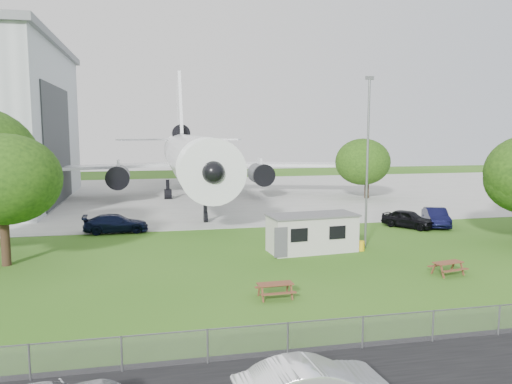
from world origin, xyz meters
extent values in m
plane|color=#487825|center=(0.00, 0.00, 0.00)|extent=(160.00, 160.00, 0.00)
cube|color=#B7B7B2|center=(0.00, 38.00, 0.01)|extent=(120.00, 46.00, 0.03)
cube|color=#2D3033|center=(-16.93, 33.00, 6.75)|extent=(0.16, 16.00, 12.96)
cylinder|color=white|center=(-2.00, 34.00, 5.10)|extent=(5.40, 34.00, 5.40)
cone|color=white|center=(-2.00, 15.00, 5.10)|extent=(5.40, 5.50, 5.40)
cone|color=white|center=(-2.00, 55.00, 5.90)|extent=(4.86, 9.00, 4.86)
cube|color=white|center=(-14.50, 37.20, 3.90)|extent=(21.36, 10.77, 0.36)
cube|color=white|center=(10.50, 37.20, 3.90)|extent=(21.36, 10.77, 0.36)
cube|color=white|center=(-2.00, 55.00, 11.60)|extent=(0.46, 9.96, 12.17)
cylinder|color=#515459|center=(-10.50, 33.50, 3.00)|extent=(2.50, 4.20, 2.50)
cylinder|color=#515459|center=(6.50, 33.50, 3.00)|extent=(2.50, 4.20, 2.50)
cylinder|color=#515459|center=(-2.00, 54.00, 7.90)|extent=(2.60, 4.50, 2.60)
cylinder|color=black|center=(-2.00, 18.50, 1.20)|extent=(0.36, 0.36, 2.40)
cylinder|color=black|center=(-4.80, 35.00, 1.20)|extent=(0.44, 0.44, 2.40)
cylinder|color=black|center=(0.80, 35.00, 1.20)|extent=(0.44, 0.44, 2.40)
cube|color=beige|center=(4.05, 5.85, 1.25)|extent=(6.22, 3.08, 2.50)
cube|color=#59595B|center=(4.05, 5.85, 2.56)|extent=(6.44, 3.30, 0.12)
cylinder|color=gold|center=(7.45, 5.25, 0.35)|extent=(0.50, 0.50, 0.70)
cube|color=gray|center=(0.00, -9.50, 0.00)|extent=(58.00, 0.04, 1.30)
cylinder|color=slate|center=(8.20, 6.20, 6.00)|extent=(0.16, 0.16, 12.00)
cylinder|color=#382619|center=(-15.79, 6.29, 1.62)|extent=(0.56, 0.56, 3.24)
sphere|color=#396915|center=(-15.79, 6.29, 5.59)|extent=(6.59, 6.59, 6.59)
cylinder|color=#382619|center=(19.32, 30.43, 1.28)|extent=(0.56, 0.56, 2.57)
sphere|color=#396915|center=(19.32, 30.43, 4.42)|extent=(6.82, 6.82, 6.82)
imported|color=black|center=(14.86, 12.14, 0.77)|extent=(4.10, 4.72, 1.54)
imported|color=black|center=(17.61, 12.26, 0.79)|extent=(3.19, 5.08, 1.58)
imported|color=black|center=(-9.75, 15.32, 0.76)|extent=(5.29, 2.33, 1.51)
camera|label=1|loc=(-6.87, -26.64, 8.40)|focal=35.00mm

